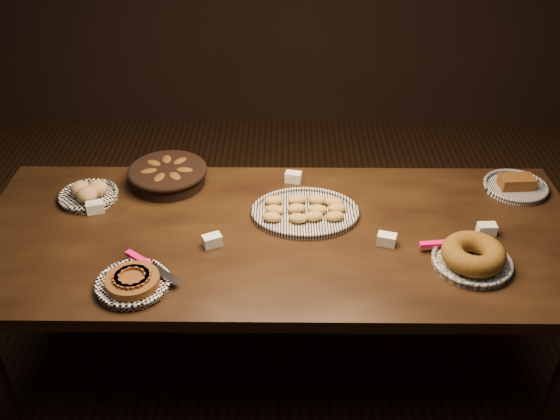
{
  "coord_description": "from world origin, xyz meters",
  "views": [
    {
      "loc": [
        0.02,
        -1.98,
        2.2
      ],
      "look_at": [
        0.0,
        0.05,
        0.82
      ],
      "focal_mm": 40.0,
      "sensor_mm": 36.0,
      "label": 1
    }
  ],
  "objects_px": {
    "apple_tart_plate": "(133,282)",
    "bundt_cake_plate": "(473,257)",
    "madeleine_platter": "(305,211)",
    "buffet_table": "(280,247)"
  },
  "relations": [
    {
      "from": "buffet_table",
      "to": "apple_tart_plate",
      "type": "bearing_deg",
      "value": -147.18
    },
    {
      "from": "madeleine_platter",
      "to": "bundt_cake_plate",
      "type": "bearing_deg",
      "value": -52.08
    },
    {
      "from": "buffet_table",
      "to": "madeleine_platter",
      "type": "xyz_separation_m",
      "value": [
        0.1,
        0.12,
        0.09
      ]
    },
    {
      "from": "apple_tart_plate",
      "to": "bundt_cake_plate",
      "type": "xyz_separation_m",
      "value": [
        1.21,
        0.13,
        0.02
      ]
    },
    {
      "from": "apple_tart_plate",
      "to": "madeleine_platter",
      "type": "height_order",
      "value": "apple_tart_plate"
    },
    {
      "from": "apple_tart_plate",
      "to": "madeleine_platter",
      "type": "distance_m",
      "value": 0.76
    },
    {
      "from": "madeleine_platter",
      "to": "apple_tart_plate",
      "type": "bearing_deg",
      "value": -168.11
    },
    {
      "from": "apple_tart_plate",
      "to": "bundt_cake_plate",
      "type": "height_order",
      "value": "bundt_cake_plate"
    },
    {
      "from": "buffet_table",
      "to": "bundt_cake_plate",
      "type": "xyz_separation_m",
      "value": [
        0.7,
        -0.2,
        0.11
      ]
    },
    {
      "from": "apple_tart_plate",
      "to": "madeleine_platter",
      "type": "bearing_deg",
      "value": 54.01
    }
  ]
}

